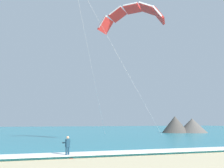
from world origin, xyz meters
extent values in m
cube|color=teal|center=(0.00, 74.73, 0.10)|extent=(200.00, 120.00, 0.20)
cube|color=white|center=(0.00, 15.73, 0.22)|extent=(200.00, 2.56, 0.04)
ellipsoid|color=#E04C38|center=(-4.44, 15.21, 0.03)|extent=(0.99, 1.45, 0.05)
cube|color=black|center=(-4.44, 15.44, 0.07)|extent=(0.17, 0.12, 0.04)
cube|color=black|center=(-4.44, 14.98, 0.07)|extent=(0.17, 0.12, 0.04)
cylinder|color=#143347|center=(-4.53, 15.17, 0.42)|extent=(0.14, 0.14, 0.84)
cylinder|color=#143347|center=(-4.34, 15.25, 0.42)|extent=(0.14, 0.14, 0.84)
cube|color=#143347|center=(-4.44, 15.21, 1.14)|extent=(0.39, 0.33, 0.60)
sphere|color=tan|center=(-4.44, 15.21, 1.58)|extent=(0.22, 0.22, 0.22)
cylinder|color=#143347|center=(-4.67, 15.28, 1.19)|extent=(0.30, 0.50, 0.22)
cylinder|color=#143347|center=(-4.34, 15.43, 1.19)|extent=(0.30, 0.50, 0.22)
cylinder|color=black|center=(-4.60, 15.55, 1.19)|extent=(0.51, 0.27, 0.04)
cube|color=#3F3F42|center=(-4.49, 15.32, 0.92)|extent=(0.14, 0.12, 0.10)
cube|color=red|center=(7.51, 21.79, 15.82)|extent=(1.88, 2.32, 2.08)
cube|color=white|center=(7.01, 21.30, 16.11)|extent=(1.06, 1.07, 1.73)
cube|color=red|center=(6.63, 23.25, 17.21)|extent=(2.38, 2.59, 1.59)
cube|color=white|center=(6.14, 22.76, 17.50)|extent=(1.46, 1.44, 1.12)
cube|color=red|center=(5.24, 24.86, 17.71)|extent=(2.62, 2.62, 0.73)
cube|color=white|center=(4.75, 24.37, 18.00)|extent=(1.58, 1.59, 0.25)
cube|color=red|center=(3.63, 26.26, 17.21)|extent=(2.59, 2.38, 1.59)
cube|color=white|center=(3.14, 25.77, 17.50)|extent=(1.44, 1.46, 1.12)
cube|color=red|center=(2.17, 27.14, 15.82)|extent=(2.32, 1.87, 2.08)
cube|color=white|center=(1.68, 26.65, 16.11)|extent=(1.07, 1.06, 1.73)
cylinder|color=#B2B2B7|center=(1.62, 18.67, 8.51)|extent=(11.80, 6.26, 14.64)
cylinder|color=#B2B2B7|center=(-1.05, 21.34, 8.51)|extent=(6.47, 11.60, 14.64)
cone|color=#56514C|center=(29.70, 48.08, 1.77)|extent=(7.30, 7.30, 3.53)
cone|color=#47423D|center=(25.75, 49.14, 2.03)|extent=(6.50, 6.50, 4.05)
camera|label=1|loc=(-7.72, -6.42, 2.86)|focal=42.83mm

